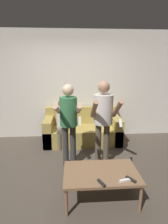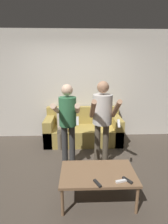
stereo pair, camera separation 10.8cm
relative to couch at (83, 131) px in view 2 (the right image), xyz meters
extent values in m
plane|color=#4C4238|center=(-0.20, -1.35, -0.28)|extent=(14.00, 14.00, 0.00)
cube|color=silver|center=(-0.20, 0.42, 1.07)|extent=(6.40, 0.06, 2.70)
cube|color=#AD9347|center=(0.00, -0.05, -0.09)|extent=(1.84, 0.80, 0.39)
cube|color=#AD9347|center=(0.00, 0.27, 0.33)|extent=(1.84, 0.16, 0.44)
cube|color=#AD9347|center=(-0.82, -0.05, 0.03)|extent=(0.20, 0.80, 0.64)
cube|color=#AD9347|center=(0.82, -0.05, 0.03)|extent=(0.20, 0.80, 0.64)
cylinder|color=#383838|center=(-0.38, -1.08, 0.12)|extent=(0.11, 0.11, 0.81)
cylinder|color=#383838|center=(-0.24, -1.08, 0.12)|extent=(0.11, 0.11, 0.81)
cylinder|color=#337047|center=(-0.31, -1.08, 0.78)|extent=(0.31, 0.31, 0.52)
sphere|color=beige|center=(-0.31, -1.08, 1.16)|extent=(0.20, 0.20, 0.20)
cylinder|color=beige|center=(-0.49, -1.36, 0.90)|extent=(0.08, 0.59, 0.30)
cylinder|color=beige|center=(-0.14, -1.36, 0.90)|extent=(0.08, 0.59, 0.30)
cube|color=white|center=(-0.14, -1.64, 0.78)|extent=(0.04, 0.07, 0.13)
cylinder|color=brown|center=(0.23, -1.08, 0.13)|extent=(0.11, 0.11, 0.83)
cylinder|color=brown|center=(0.39, -1.08, 0.13)|extent=(0.11, 0.11, 0.83)
cylinder|color=silver|center=(0.31, -1.08, 0.81)|extent=(0.35, 0.35, 0.53)
sphere|color=#A87A5B|center=(0.31, -1.08, 1.21)|extent=(0.21, 0.21, 0.21)
cylinder|color=#A87A5B|center=(0.12, -1.31, 0.88)|extent=(0.08, 0.51, 0.41)
cylinder|color=#A87A5B|center=(0.50, -1.31, 0.88)|extent=(0.08, 0.51, 0.41)
cube|color=white|center=(0.50, -1.54, 0.70)|extent=(0.04, 0.10, 0.12)
cylinder|color=#6B6051|center=(-0.54, -0.43, -0.09)|extent=(0.11, 0.11, 0.39)
cylinder|color=#6B6051|center=(-0.41, -0.43, -0.09)|extent=(0.11, 0.11, 0.39)
cylinder|color=#6B6051|center=(-0.54, -0.27, 0.14)|extent=(0.11, 0.32, 0.11)
cylinder|color=#6B6051|center=(-0.41, -0.27, 0.14)|extent=(0.11, 0.32, 0.11)
cylinder|color=silver|center=(-0.48, -0.11, 0.36)|extent=(0.30, 0.30, 0.50)
sphere|color=brown|center=(-0.48, -0.11, 0.73)|extent=(0.20, 0.20, 0.20)
cube|color=#846042|center=(0.14, -1.98, 0.13)|extent=(1.03, 0.63, 0.04)
cylinder|color=#846042|center=(-0.33, -2.26, -0.08)|extent=(0.04, 0.04, 0.40)
cylinder|color=#846042|center=(0.61, -2.26, -0.08)|extent=(0.04, 0.04, 0.40)
cylinder|color=#846042|center=(-0.33, -1.71, -0.08)|extent=(0.04, 0.04, 0.40)
cylinder|color=#846042|center=(0.61, -1.71, -0.08)|extent=(0.04, 0.04, 0.40)
cube|color=black|center=(0.10, -2.23, 0.16)|extent=(0.10, 0.15, 0.02)
cube|color=white|center=(0.41, -2.20, 0.16)|extent=(0.15, 0.07, 0.02)
cube|color=black|center=(0.49, -2.19, 0.16)|extent=(0.12, 0.14, 0.02)
camera|label=1|loc=(-0.24, -4.08, 1.57)|focal=28.00mm
camera|label=2|loc=(-0.13, -4.08, 1.57)|focal=28.00mm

